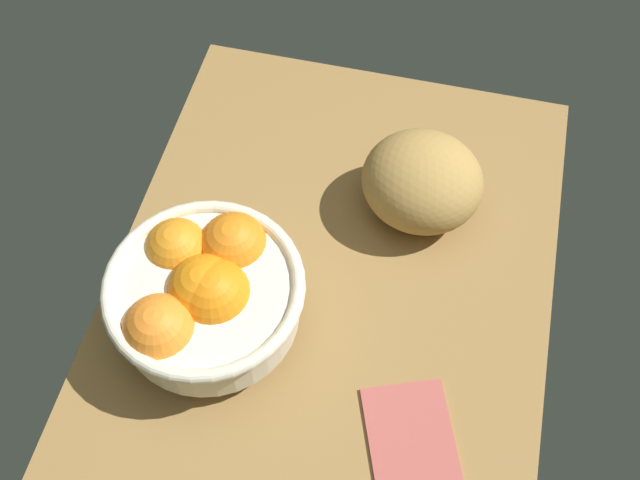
% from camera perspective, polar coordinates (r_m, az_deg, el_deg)
% --- Properties ---
extents(ground_plane, '(0.84, 0.53, 0.03)m').
position_cam_1_polar(ground_plane, '(0.92, -0.08, -7.01)').
color(ground_plane, olive).
extents(fruit_bowl, '(0.22, 0.22, 0.12)m').
position_cam_1_polar(fruit_bowl, '(0.86, -8.72, -3.92)').
color(fruit_bowl, silver).
rests_on(fruit_bowl, ground).
extents(bread_loaf, '(0.16, 0.17, 0.11)m').
position_cam_1_polar(bread_loaf, '(0.96, 7.68, 4.39)').
color(bread_loaf, '#AE8645').
rests_on(bread_loaf, ground).
extents(napkin_folded, '(0.17, 0.14, 0.01)m').
position_cam_1_polar(napkin_folded, '(0.86, 6.97, -15.09)').
color(napkin_folded, '#B0524B').
rests_on(napkin_folded, ground).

